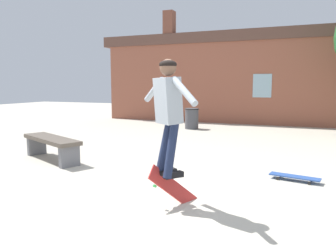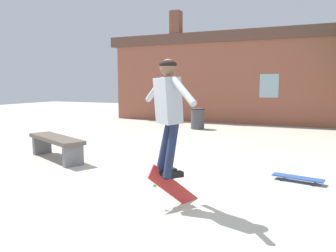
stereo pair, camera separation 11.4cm
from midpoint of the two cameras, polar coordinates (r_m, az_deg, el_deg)
name	(u,v)px [view 1 (the left image)]	position (r m, az deg, el deg)	size (l,w,h in m)	color
ground_plane	(135,200)	(4.65, -6.49, -12.62)	(40.00, 40.00, 0.00)	beige
building_backdrop	(245,75)	(13.47, 13.09, 8.62)	(12.82, 0.52, 4.66)	#93513D
park_bench	(51,143)	(7.26, -20.07, -2.87)	(1.82, 1.15, 0.48)	brown
trash_bin	(192,118)	(11.69, 3.88, 1.40)	(0.52, 0.52, 0.73)	#47474C
skater	(168,107)	(4.12, -0.78, 3.32)	(1.03, 0.85, 1.49)	#9EA8B2
skateboard_flipping	(174,189)	(4.40, 0.24, -10.85)	(0.46, 0.66, 0.70)	red
skateboard_resting	(294,177)	(5.80, 20.64, -8.27)	(0.82, 0.34, 0.08)	#2D519E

